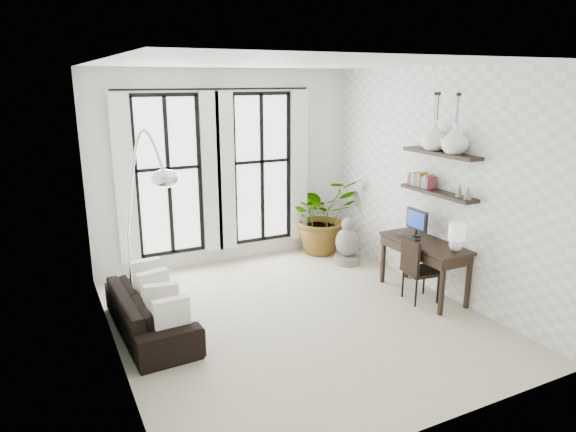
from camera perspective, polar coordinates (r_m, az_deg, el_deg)
floor at (r=6.89m, az=0.99°, el=-11.13°), size 5.00×5.00×0.00m
ceiling at (r=6.18m, az=1.13°, el=16.55°), size 5.00×5.00×0.00m
wall_left at (r=5.69m, az=-19.45°, el=-0.44°), size 0.00×5.00×5.00m
wall_right at (r=7.63m, az=16.23°, el=3.58°), size 0.00×5.00×5.00m
wall_back at (r=8.60m, az=-6.72°, el=5.31°), size 4.50×0.00×4.50m
windows at (r=8.47m, az=-7.82°, el=4.85°), size 3.26×0.13×2.65m
wall_shelves at (r=7.42m, az=16.21°, el=4.27°), size 0.25×1.30×0.60m
sofa at (r=6.61m, az=-15.05°, el=-10.18°), size 0.82×1.92×0.55m
throw_pillows at (r=6.54m, az=-14.32°, el=-8.28°), size 0.40×1.52×0.40m
plant at (r=9.16m, az=3.83°, el=0.09°), size 1.29×1.13×1.36m
desk at (r=7.48m, az=15.17°, el=-3.30°), size 0.58×1.37×1.20m
desk_chair at (r=7.36m, az=14.07°, el=-5.42°), size 0.49×0.49×0.91m
arc_lamp at (r=6.47m, az=-15.70°, el=3.96°), size 0.75×0.93×2.46m
buddha at (r=8.71m, az=6.62°, el=-3.13°), size 0.45×0.45×0.80m
vase_a at (r=7.13m, az=18.10°, el=8.10°), size 0.37×0.37×0.38m
vase_b at (r=7.42m, az=15.93°, el=8.51°), size 0.37×0.37×0.38m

